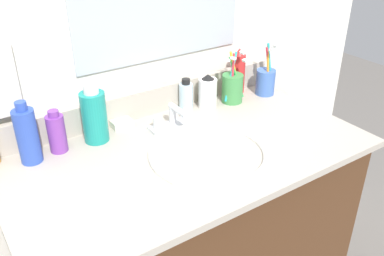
{
  "coord_description": "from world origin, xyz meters",
  "views": [
    {
      "loc": [
        -0.57,
        -0.86,
        1.37
      ],
      "look_at": [
        0.01,
        0.0,
        0.8
      ],
      "focal_mm": 39.24,
      "sensor_mm": 36.0,
      "label": 1
    }
  ],
  "objects_px": {
    "bottle_gel_clear": "(186,95)",
    "bottle_mouthwash_teal": "(94,115)",
    "bottle_cream_purple": "(57,133)",
    "soap_bar": "(122,124)",
    "bottle_lotion_white": "(208,92)",
    "bottle_spray_red": "(238,72)",
    "cup_green": "(232,87)",
    "cup_blue_plastic": "(266,81)",
    "faucet": "(174,119)",
    "bottle_shampoo_blue": "(27,135)"
  },
  "relations": [
    {
      "from": "cup_blue_plastic",
      "to": "bottle_cream_purple",
      "type": "bearing_deg",
      "value": 177.78
    },
    {
      "from": "bottle_lotion_white",
      "to": "bottle_gel_clear",
      "type": "bearing_deg",
      "value": 153.92
    },
    {
      "from": "bottle_shampoo_blue",
      "to": "bottle_lotion_white",
      "type": "bearing_deg",
      "value": 0.86
    },
    {
      "from": "bottle_lotion_white",
      "to": "cup_green",
      "type": "distance_m",
      "value": 0.1
    },
    {
      "from": "bottle_gel_clear",
      "to": "soap_bar",
      "type": "xyz_separation_m",
      "value": [
        -0.24,
        -0.0,
        -0.04
      ]
    },
    {
      "from": "soap_bar",
      "to": "bottle_cream_purple",
      "type": "bearing_deg",
      "value": -172.12
    },
    {
      "from": "bottle_spray_red",
      "to": "soap_bar",
      "type": "bearing_deg",
      "value": -178.54
    },
    {
      "from": "bottle_shampoo_blue",
      "to": "cup_blue_plastic",
      "type": "height_order",
      "value": "cup_blue_plastic"
    },
    {
      "from": "bottle_gel_clear",
      "to": "bottle_spray_red",
      "type": "bearing_deg",
      "value": 2.89
    },
    {
      "from": "bottle_cream_purple",
      "to": "cup_blue_plastic",
      "type": "xyz_separation_m",
      "value": [
        0.77,
        -0.03,
        -0.01
      ]
    },
    {
      "from": "cup_blue_plastic",
      "to": "soap_bar",
      "type": "relative_size",
      "value": 3.02
    },
    {
      "from": "faucet",
      "to": "bottle_cream_purple",
      "type": "xyz_separation_m",
      "value": [
        -0.35,
        0.06,
        0.03
      ]
    },
    {
      "from": "bottle_spray_red",
      "to": "cup_blue_plastic",
      "type": "distance_m",
      "value": 0.1
    },
    {
      "from": "cup_green",
      "to": "soap_bar",
      "type": "height_order",
      "value": "cup_green"
    },
    {
      "from": "bottle_lotion_white",
      "to": "cup_green",
      "type": "height_order",
      "value": "cup_green"
    },
    {
      "from": "bottle_shampoo_blue",
      "to": "bottle_mouthwash_teal",
      "type": "xyz_separation_m",
      "value": [
        0.19,
        0.01,
        0.0
      ]
    },
    {
      "from": "faucet",
      "to": "bottle_lotion_white",
      "type": "bearing_deg",
      "value": 19.28
    },
    {
      "from": "bottle_shampoo_blue",
      "to": "cup_blue_plastic",
      "type": "bearing_deg",
      "value": -1.16
    },
    {
      "from": "bottle_gel_clear",
      "to": "bottle_mouthwash_teal",
      "type": "height_order",
      "value": "bottle_mouthwash_teal"
    },
    {
      "from": "faucet",
      "to": "cup_blue_plastic",
      "type": "height_order",
      "value": "cup_blue_plastic"
    },
    {
      "from": "bottle_cream_purple",
      "to": "bottle_mouthwash_teal",
      "type": "bearing_deg",
      "value": -1.88
    },
    {
      "from": "bottle_mouthwash_teal",
      "to": "bottle_lotion_white",
      "type": "height_order",
      "value": "bottle_mouthwash_teal"
    },
    {
      "from": "bottle_gel_clear",
      "to": "bottle_lotion_white",
      "type": "xyz_separation_m",
      "value": [
        0.07,
        -0.03,
        0.01
      ]
    },
    {
      "from": "bottle_spray_red",
      "to": "faucet",
      "type": "bearing_deg",
      "value": -162.95
    },
    {
      "from": "bottle_cream_purple",
      "to": "cup_blue_plastic",
      "type": "bearing_deg",
      "value": -2.22
    },
    {
      "from": "bottle_shampoo_blue",
      "to": "bottle_mouthwash_teal",
      "type": "relative_size",
      "value": 0.98
    },
    {
      "from": "bottle_lotion_white",
      "to": "bottle_shampoo_blue",
      "type": "bearing_deg",
      "value": -179.14
    },
    {
      "from": "bottle_gel_clear",
      "to": "bottle_cream_purple",
      "type": "height_order",
      "value": "bottle_cream_purple"
    },
    {
      "from": "bottle_shampoo_blue",
      "to": "bottle_lotion_white",
      "type": "height_order",
      "value": "bottle_shampoo_blue"
    },
    {
      "from": "bottle_shampoo_blue",
      "to": "bottle_spray_red",
      "type": "xyz_separation_m",
      "value": [
        0.77,
        0.05,
        -0.0
      ]
    },
    {
      "from": "bottle_spray_red",
      "to": "bottle_cream_purple",
      "type": "xyz_separation_m",
      "value": [
        -0.69,
        -0.04,
        -0.02
      ]
    },
    {
      "from": "soap_bar",
      "to": "bottle_lotion_white",
      "type": "bearing_deg",
      "value": -5.98
    },
    {
      "from": "bottle_gel_clear",
      "to": "cup_blue_plastic",
      "type": "relative_size",
      "value": 0.56
    },
    {
      "from": "bottle_spray_red",
      "to": "cup_blue_plastic",
      "type": "height_order",
      "value": "cup_blue_plastic"
    },
    {
      "from": "bottle_shampoo_blue",
      "to": "bottle_cream_purple",
      "type": "bearing_deg",
      "value": 8.88
    },
    {
      "from": "bottle_spray_red",
      "to": "cup_green",
      "type": "height_order",
      "value": "cup_green"
    },
    {
      "from": "bottle_cream_purple",
      "to": "bottle_lotion_white",
      "type": "bearing_deg",
      "value": -0.38
    },
    {
      "from": "bottle_cream_purple",
      "to": "cup_green",
      "type": "xyz_separation_m",
      "value": [
        0.62,
        -0.01,
        -0.0
      ]
    },
    {
      "from": "bottle_mouthwash_teal",
      "to": "bottle_spray_red",
      "type": "xyz_separation_m",
      "value": [
        0.58,
        0.05,
        -0.0
      ]
    },
    {
      "from": "cup_blue_plastic",
      "to": "cup_green",
      "type": "bearing_deg",
      "value": 174.05
    },
    {
      "from": "bottle_shampoo_blue",
      "to": "bottle_spray_red",
      "type": "relative_size",
      "value": 1.07
    },
    {
      "from": "bottle_mouthwash_teal",
      "to": "cup_green",
      "type": "distance_m",
      "value": 0.51
    },
    {
      "from": "bottle_spray_red",
      "to": "bottle_mouthwash_teal",
      "type": "bearing_deg",
      "value": -175.54
    },
    {
      "from": "bottle_mouthwash_teal",
      "to": "bottle_spray_red",
      "type": "distance_m",
      "value": 0.58
    },
    {
      "from": "bottle_cream_purple",
      "to": "soap_bar",
      "type": "xyz_separation_m",
      "value": [
        0.21,
        0.03,
        -0.05
      ]
    },
    {
      "from": "bottle_lotion_white",
      "to": "soap_bar",
      "type": "height_order",
      "value": "bottle_lotion_white"
    },
    {
      "from": "bottle_cream_purple",
      "to": "bottle_shampoo_blue",
      "type": "bearing_deg",
      "value": -171.12
    },
    {
      "from": "faucet",
      "to": "cup_blue_plastic",
      "type": "relative_size",
      "value": 0.83
    },
    {
      "from": "bottle_lotion_white",
      "to": "bottle_mouthwash_teal",
      "type": "bearing_deg",
      "value": -179.96
    },
    {
      "from": "bottle_mouthwash_teal",
      "to": "bottle_lotion_white",
      "type": "distance_m",
      "value": 0.41
    }
  ]
}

